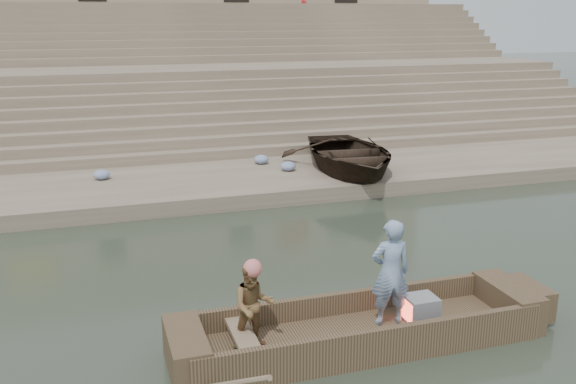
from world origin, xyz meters
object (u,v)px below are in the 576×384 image
main_rowboat (359,337)px  television (420,309)px  standing_man (390,272)px  rowing_man (253,306)px  beached_rowboat (349,154)px

main_rowboat → television: bearing=-0.0°
standing_man → main_rowboat: bearing=16.7°
main_rowboat → rowing_man: size_ratio=4.06×
standing_man → television: standing_man is taller
rowing_man → beached_rowboat: (5.00, 8.47, 0.04)m
main_rowboat → beached_rowboat: 9.20m
main_rowboat → standing_man: 1.06m
main_rowboat → standing_man: bearing=10.6°
standing_man → beached_rowboat: size_ratio=0.35×
standing_man → rowing_man: size_ratio=1.33×
rowing_man → main_rowboat: bearing=1.3°
beached_rowboat → standing_man: bearing=-103.6°
main_rowboat → rowing_man: (-1.60, 0.04, 0.73)m
rowing_man → beached_rowboat: 9.84m
main_rowboat → rowing_man: rowing_man is taller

